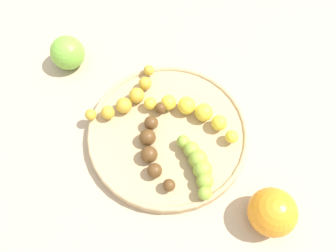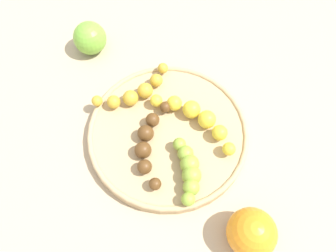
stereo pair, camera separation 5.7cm
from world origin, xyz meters
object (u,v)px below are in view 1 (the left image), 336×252
object	(u,v)px
banana_overripe	(153,145)
banana_green	(198,165)
apple_green	(68,53)
orange_fruit	(272,212)
banana_spotted	(128,98)
fruit_bowl	(168,133)
banana_yellow	(194,112)

from	to	relation	value
banana_overripe	banana_green	size ratio (longest dim) A/B	1.55
banana_green	apple_green	world-z (taller)	apple_green
banana_overripe	orange_fruit	world-z (taller)	orange_fruit
orange_fruit	apple_green	xyz separation A→B (m)	(0.43, -0.21, -0.00)
banana_spotted	apple_green	xyz separation A→B (m)	(0.15, -0.07, 0.00)
banana_spotted	banana_overripe	bearing A→B (deg)	-17.45
fruit_bowl	banana_yellow	bearing A→B (deg)	-131.79
banana_yellow	banana_spotted	distance (m)	0.13
banana_green	banana_yellow	xyz separation A→B (m)	(0.03, -0.10, 0.00)
banana_overripe	banana_yellow	world-z (taller)	banana_yellow
fruit_bowl	banana_overripe	xyz separation A→B (m)	(0.02, 0.04, 0.02)
banana_green	banana_spotted	world-z (taller)	banana_green
orange_fruit	banana_yellow	bearing A→B (deg)	-42.31
orange_fruit	banana_spotted	bearing A→B (deg)	-26.57
banana_yellow	banana_spotted	world-z (taller)	banana_yellow
fruit_bowl	banana_overripe	distance (m)	0.05
banana_yellow	apple_green	size ratio (longest dim) A/B	2.63
banana_yellow	orange_fruit	xyz separation A→B (m)	(-0.16, 0.14, 0.00)
banana_green	fruit_bowl	bearing A→B (deg)	105.45
banana_overripe	banana_yellow	distance (m)	0.10
banana_spotted	orange_fruit	distance (m)	0.32
apple_green	banana_yellow	bearing A→B (deg)	166.21
banana_green	banana_overripe	bearing A→B (deg)	135.12
fruit_bowl	banana_green	world-z (taller)	banana_green
banana_green	banana_yellow	distance (m)	0.10
orange_fruit	banana_green	bearing A→B (deg)	-20.16
fruit_bowl	banana_green	xyz separation A→B (m)	(-0.07, 0.06, 0.02)
banana_green	banana_yellow	bearing A→B (deg)	72.41
banana_yellow	banana_spotted	xyz separation A→B (m)	(0.13, 0.00, -0.00)
fruit_bowl	apple_green	xyz separation A→B (m)	(0.24, -0.11, 0.02)
banana_spotted	fruit_bowl	bearing A→B (deg)	6.51
banana_green	banana_yellow	world-z (taller)	same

